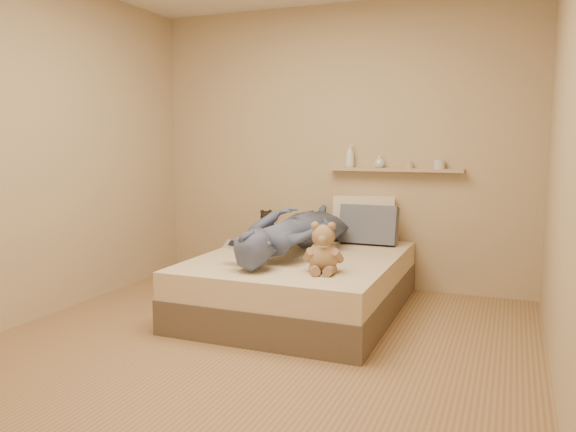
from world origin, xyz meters
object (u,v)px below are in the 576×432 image
at_px(dark_plush, 266,225).
at_px(person, 296,230).
at_px(pillow_cream, 363,219).
at_px(game_console, 235,245).
at_px(bed, 301,283).
at_px(pillow_grey, 369,225).
at_px(wall_shelf, 395,170).
at_px(teddy_bear, 323,251).

relative_size(dark_plush, person, 0.16).
bearing_deg(dark_plush, pillow_cream, 6.27).
bearing_deg(game_console, bed, 58.49).
bearing_deg(dark_plush, pillow_grey, -2.18).
xyz_separation_m(bed, dark_plush, (-0.63, 0.73, 0.34)).
distance_m(dark_plush, pillow_cream, 0.93).
xyz_separation_m(bed, game_console, (-0.32, -0.52, 0.38)).
xyz_separation_m(dark_plush, pillow_cream, (0.92, 0.10, 0.09)).
xyz_separation_m(pillow_cream, wall_shelf, (0.26, 0.08, 0.45)).
height_order(bed, dark_plush, dark_plush).
relative_size(dark_plush, wall_shelf, 0.21).
bearing_deg(pillow_grey, game_console, -119.89).
distance_m(game_console, teddy_bear, 0.67).
relative_size(bed, wall_shelf, 1.58).
relative_size(bed, dark_plush, 7.38).
height_order(game_console, pillow_grey, pillow_grey).
relative_size(pillow_cream, pillow_grey, 1.10).
bearing_deg(teddy_bear, pillow_grey, 88.67).
xyz_separation_m(bed, wall_shelf, (0.55, 0.91, 0.88)).
bearing_deg(bed, game_console, -121.51).
xyz_separation_m(bed, pillow_grey, (0.38, 0.69, 0.40)).
height_order(game_console, person, person).
bearing_deg(pillow_cream, teddy_bear, -87.54).
bearing_deg(pillow_grey, pillow_cream, 121.14).
height_order(teddy_bear, pillow_cream, pillow_cream).
height_order(game_console, wall_shelf, wall_shelf).
xyz_separation_m(bed, teddy_bear, (0.35, -0.50, 0.37)).
relative_size(bed, teddy_bear, 5.32).
relative_size(bed, pillow_cream, 3.45).
distance_m(pillow_cream, person, 0.87).
xyz_separation_m(teddy_bear, wall_shelf, (0.20, 1.41, 0.50)).
bearing_deg(pillow_grey, person, -123.10).
height_order(bed, wall_shelf, wall_shelf).
distance_m(game_console, pillow_grey, 1.40).
bearing_deg(pillow_grey, teddy_bear, -91.33).
bearing_deg(bed, teddy_bear, -54.88).
relative_size(teddy_bear, person, 0.22).
bearing_deg(teddy_bear, dark_plush, 128.69).
relative_size(teddy_bear, pillow_cream, 0.65).
xyz_separation_m(pillow_cream, pillow_grey, (0.08, -0.14, -0.03)).
distance_m(pillow_grey, wall_shelf, 0.56).
bearing_deg(pillow_cream, wall_shelf, 17.02).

